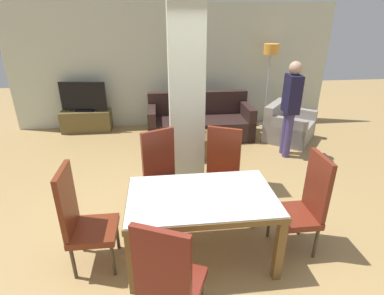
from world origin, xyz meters
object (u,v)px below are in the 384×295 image
(dining_chair_near_left, at_px, (168,279))
(tv_stand, at_px, (87,121))
(coffee_table, at_px, (206,145))
(dining_table, at_px, (201,208))
(dining_chair_head_left, at_px, (82,218))
(dining_chair_far_right, at_px, (221,171))
(bottle, at_px, (200,128))
(dining_chair_far_left, at_px, (163,173))
(sofa, at_px, (200,123))
(floor_lamp, at_px, (271,58))
(tv_screen, at_px, (83,97))
(standing_person, at_px, (291,103))
(dining_chair_head_right, at_px, (305,203))
(armchair, at_px, (288,127))

(dining_chair_near_left, xyz_separation_m, tv_stand, (-1.64, 4.96, -0.34))
(dining_chair_near_left, height_order, coffee_table, dining_chair_near_left)
(dining_table, xyz_separation_m, dining_chair_head_left, (-1.19, 0.00, -0.02))
(dining_chair_far_right, xyz_separation_m, bottle, (-0.03, 1.81, -0.06))
(dining_chair_far_left, bearing_deg, bottle, -136.19)
(dining_table, bearing_deg, dining_chair_far_left, 114.26)
(dining_chair_far_left, bearing_deg, sofa, -131.86)
(dining_chair_far_right, relative_size, floor_lamp, 0.61)
(sofa, xyz_separation_m, tv_screen, (-2.49, 0.61, 0.48))
(sofa, relative_size, standing_person, 1.26)
(dining_table, height_order, coffee_table, dining_table)
(dining_table, height_order, sofa, sofa)
(dining_chair_head_right, height_order, bottle, dining_chair_head_right)
(bottle, xyz_separation_m, floor_lamp, (1.75, 1.39, 1.05))
(dining_chair_far_left, bearing_deg, tv_stand, -87.68)
(armchair, bearing_deg, dining_chair_head_right, 18.65)
(bottle, relative_size, tv_screen, 0.25)
(floor_lamp, xyz_separation_m, standing_person, (-0.17, -1.65, -0.57))
(dining_chair_far_right, relative_size, sofa, 0.52)
(dining_chair_near_left, distance_m, coffee_table, 3.46)
(coffee_table, height_order, bottle, bottle)
(dining_table, bearing_deg, dining_chair_head_left, 180.00)
(dining_chair_near_left, bearing_deg, sofa, 102.97)
(dining_table, bearing_deg, coffee_table, 79.85)
(bottle, distance_m, tv_stand, 2.80)
(floor_lamp, distance_m, standing_person, 1.76)
(dining_chair_head_left, relative_size, standing_person, 0.66)
(dining_chair_near_left, bearing_deg, dining_chair_head_right, 53.52)
(coffee_table, xyz_separation_m, bottle, (-0.10, 0.14, 0.30))
(dining_table, bearing_deg, tv_stand, 116.11)
(dining_table, xyz_separation_m, tv_screen, (-2.02, 4.12, 0.19))
(coffee_table, height_order, tv_stand, tv_stand)
(armchair, bearing_deg, dining_chair_far_right, -0.66)
(armchair, distance_m, floor_lamp, 1.61)
(bottle, height_order, floor_lamp, floor_lamp)
(tv_stand, xyz_separation_m, floor_lamp, (4.12, -0.09, 1.33))
(sofa, distance_m, coffee_table, 1.02)
(dining_chair_head_right, xyz_separation_m, armchair, (1.16, 3.10, -0.30))
(dining_chair_head_left, bearing_deg, standing_person, 127.24)
(dining_chair_far_right, height_order, armchair, dining_chair_far_right)
(dining_table, xyz_separation_m, sofa, (0.47, 3.51, -0.30))
(tv_stand, xyz_separation_m, standing_person, (3.95, -1.74, 0.76))
(sofa, height_order, tv_screen, tv_screen)
(armchair, bearing_deg, dining_chair_head_left, -9.07)
(dining_chair_head_right, distance_m, bottle, 2.75)
(dining_chair_near_left, relative_size, standing_person, 0.66)
(dining_chair_far_right, bearing_deg, standing_person, -110.36)
(dining_chair_far_left, relative_size, sofa, 0.52)
(dining_chair_head_left, distance_m, standing_person, 3.95)
(dining_chair_head_left, xyz_separation_m, bottle, (1.54, 2.64, -0.06))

